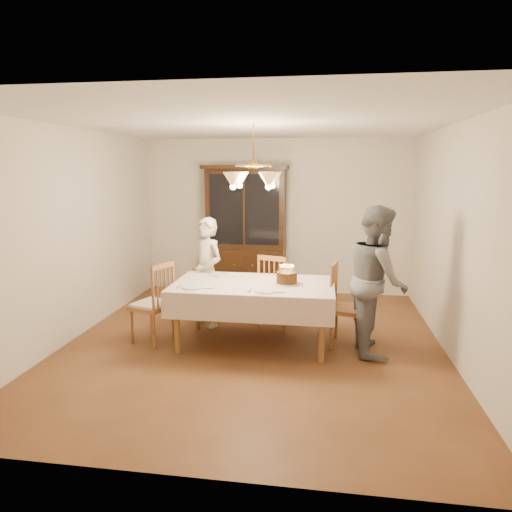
% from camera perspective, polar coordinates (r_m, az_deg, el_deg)
% --- Properties ---
extents(ground, '(5.00, 5.00, 0.00)m').
position_cam_1_polar(ground, '(5.66, -0.31, -10.88)').
color(ground, '#5A3219').
rests_on(ground, ground).
extents(room_shell, '(5.00, 5.00, 5.00)m').
position_cam_1_polar(room_shell, '(5.29, -0.32, 5.27)').
color(room_shell, white).
rests_on(room_shell, ground).
extents(dining_table, '(1.90, 1.10, 0.76)m').
position_cam_1_polar(dining_table, '(5.45, -0.31, -4.18)').
color(dining_table, brown).
rests_on(dining_table, ground).
extents(china_hutch, '(1.38, 0.54, 2.16)m').
position_cam_1_polar(china_hutch, '(7.64, -1.26, 2.86)').
color(china_hutch, black).
rests_on(china_hutch, ground).
extents(chair_far_side, '(0.56, 0.55, 1.00)m').
position_cam_1_polar(chair_far_side, '(6.11, 2.71, -4.88)').
color(chair_far_side, brown).
rests_on(chair_far_side, ground).
extents(chair_left_end, '(0.54, 0.55, 1.00)m').
position_cam_1_polar(chair_left_end, '(5.72, -12.82, -6.11)').
color(chair_left_end, brown).
rests_on(chair_left_end, ground).
extents(chair_right_end, '(0.49, 0.51, 1.00)m').
position_cam_1_polar(chair_right_end, '(5.58, 11.39, -6.59)').
color(chair_right_end, brown).
rests_on(chair_right_end, ground).
extents(elderly_woman, '(0.64, 0.60, 1.47)m').
position_cam_1_polar(elderly_woman, '(6.13, -6.17, -2.06)').
color(elderly_woman, beige).
rests_on(elderly_woman, ground).
extents(adult_in_grey, '(0.71, 0.88, 1.70)m').
position_cam_1_polar(adult_in_grey, '(5.38, 14.89, -2.89)').
color(adult_in_grey, slate).
rests_on(adult_in_grey, ground).
extents(birthday_cake, '(0.30, 0.30, 0.23)m').
position_cam_1_polar(birthday_cake, '(5.38, 3.86, -2.79)').
color(birthday_cake, white).
rests_on(birthday_cake, dining_table).
extents(place_setting_near_left, '(0.42, 0.27, 0.02)m').
position_cam_1_polar(place_setting_near_left, '(5.28, -7.61, -3.84)').
color(place_setting_near_left, white).
rests_on(place_setting_near_left, dining_table).
extents(place_setting_near_right, '(0.40, 0.25, 0.02)m').
position_cam_1_polar(place_setting_near_right, '(5.06, 1.31, -4.37)').
color(place_setting_near_right, white).
rests_on(place_setting_near_right, dining_table).
extents(place_setting_far_left, '(0.39, 0.24, 0.02)m').
position_cam_1_polar(place_setting_far_left, '(5.83, -4.10, -2.38)').
color(place_setting_far_left, white).
rests_on(place_setting_far_left, dining_table).
extents(chandelier, '(0.62, 0.62, 0.73)m').
position_cam_1_polar(chandelier, '(5.27, -0.33, 9.55)').
color(chandelier, '#BF8C3F').
rests_on(chandelier, ground).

